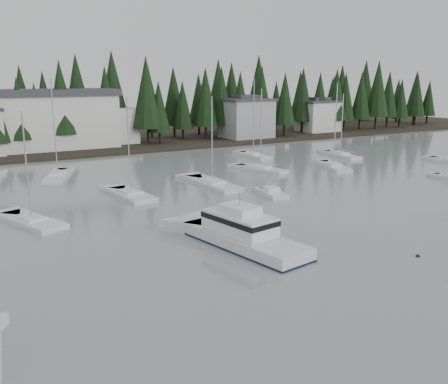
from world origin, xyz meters
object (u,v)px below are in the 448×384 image
object	(u,v)px
house_east_b	(318,115)
sailboat_7	(131,196)
house_east_a	(247,117)
sailboat_5	(340,156)
sailboat_11	(212,185)
cabin_cruiser_center	(243,237)
runabout_1	(271,194)
sailboat_0	(58,177)
sailboat_1	(253,156)
sailboat_3	(333,167)
sailboat_6	(260,170)
harbor_inn	(60,119)
sailboat_9	(32,223)

from	to	relation	value
house_east_b	sailboat_7	xyz separation A→B (m)	(-62.51, -40.58, -4.34)
house_east_a	sailboat_5	xyz separation A→B (m)	(1.69, -28.11, -4.84)
house_east_b	sailboat_11	distance (m)	65.13
house_east_a	sailboat_5	distance (m)	28.57
cabin_cruiser_center	runabout_1	distance (m)	18.49
cabin_cruiser_center	sailboat_0	distance (m)	37.90
sailboat_0	sailboat_7	world-z (taller)	sailboat_0
house_east_b	sailboat_0	distance (m)	71.85
sailboat_1	sailboat_3	xyz separation A→B (m)	(4.81, -15.08, -0.01)
house_east_b	house_east_a	bearing A→B (deg)	-174.81
sailboat_5	sailboat_1	bearing A→B (deg)	69.49
sailboat_3	runabout_1	size ratio (longest dim) A/B	2.50
house_east_b	sailboat_6	size ratio (longest dim) A/B	0.76
sailboat_11	sailboat_7	bearing A→B (deg)	91.97
harbor_inn	sailboat_1	world-z (taller)	sailboat_1
sailboat_0	sailboat_3	size ratio (longest dim) A/B	1.06
sailboat_1	sailboat_3	distance (m)	15.82
sailboat_9	cabin_cruiser_center	bearing A→B (deg)	-157.61
sailboat_5	sailboat_9	bearing A→B (deg)	113.48
cabin_cruiser_center	sailboat_1	bearing A→B (deg)	-44.38
sailboat_1	sailboat_9	xyz separation A→B (m)	(-40.49, -23.25, -0.03)
sailboat_3	house_east_b	bearing A→B (deg)	-17.29
house_east_b	sailboat_5	world-z (taller)	sailboat_5
house_east_a	sailboat_9	bearing A→B (deg)	-139.82
harbor_inn	runabout_1	xyz separation A→B (m)	(13.09, -50.54, -5.64)
sailboat_3	runabout_1	xyz separation A→B (m)	(-18.72, -10.08, 0.05)
sailboat_0	sailboat_5	world-z (taller)	sailboat_0
sailboat_5	runabout_1	world-z (taller)	sailboat_5
sailboat_7	sailboat_9	world-z (taller)	sailboat_7
sailboat_1	sailboat_5	distance (m)	15.37
sailboat_3	cabin_cruiser_center	bearing A→B (deg)	147.26
house_east_a	sailboat_7	xyz separation A→B (m)	(-40.51, -38.58, -4.84)
house_east_b	cabin_cruiser_center	xyz separation A→B (m)	(-60.38, -61.79, -3.62)
harbor_inn	sailboat_0	xyz separation A→B (m)	(-6.43, -26.89, -5.70)
sailboat_0	cabin_cruiser_center	bearing A→B (deg)	-147.95
sailboat_0	sailboat_1	distance (m)	33.46
house_east_a	sailboat_6	bearing A→B (deg)	-119.25
house_east_b	sailboat_9	size ratio (longest dim) A/B	0.85
house_east_a	harbor_inn	bearing A→B (deg)	173.64
sailboat_5	sailboat_9	xyz separation A→B (m)	(-54.14, -16.19, -0.01)
house_east_a	house_east_b	size ratio (longest dim) A/B	1.11
house_east_a	cabin_cruiser_center	xyz separation A→B (m)	(-38.38, -59.79, -4.12)
sailboat_9	sailboat_5	bearing A→B (deg)	-93.21
sailboat_11	sailboat_0	bearing A→B (deg)	44.83
sailboat_5	sailboat_11	xyz separation A→B (m)	(-30.99, -9.79, -0.01)
cabin_cruiser_center	sailboat_11	distance (m)	23.72
sailboat_3	runabout_1	bearing A→B (deg)	138.40
sailboat_5	runabout_1	bearing A→B (deg)	130.12
sailboat_0	harbor_inn	bearing A→B (deg)	7.94
sailboat_7	runabout_1	world-z (taller)	sailboat_7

